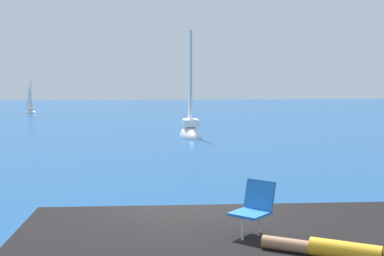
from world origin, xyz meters
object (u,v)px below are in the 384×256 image
(sailboat_near, at_px, (190,130))
(sailboat_far, at_px, (31,111))
(beach_chair, at_px, (254,206))
(person_sunbather, at_px, (335,250))

(sailboat_near, height_order, sailboat_far, sailboat_near)
(sailboat_far, height_order, beach_chair, sailboat_far)
(beach_chair, bearing_deg, person_sunbather, 80.04)
(sailboat_far, bearing_deg, person_sunbather, -23.34)
(person_sunbather, bearing_deg, beach_chair, -21.84)
(person_sunbather, bearing_deg, sailboat_near, -59.09)
(person_sunbather, xyz_separation_m, beach_chair, (-0.84, 1.09, 0.33))
(person_sunbather, distance_m, beach_chair, 1.41)
(sailboat_far, distance_m, person_sunbather, 49.41)
(sailboat_far, xyz_separation_m, person_sunbather, (14.76, -47.15, 0.91))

